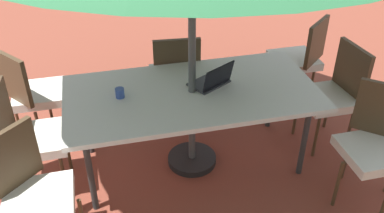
% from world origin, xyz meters
% --- Properties ---
extents(ground_plane, '(10.00, 10.00, 0.02)m').
position_xyz_m(ground_plane, '(0.00, 0.00, -0.01)').
color(ground_plane, brown).
extents(dining_table, '(2.08, 1.03, 0.76)m').
position_xyz_m(dining_table, '(0.00, 0.00, 0.71)').
color(dining_table, white).
rests_on(dining_table, ground_plane).
extents(chair_south, '(0.47, 0.48, 0.98)m').
position_xyz_m(chair_south, '(-0.01, -0.70, 0.55)').
color(chair_south, silver).
rests_on(chair_south, ground_plane).
extents(chair_southwest, '(0.58, 0.59, 0.98)m').
position_xyz_m(chair_southwest, '(-1.36, -0.74, 0.55)').
color(chair_southwest, silver).
rests_on(chair_southwest, ground_plane).
extents(chair_northwest, '(0.58, 0.59, 0.98)m').
position_xyz_m(chair_northwest, '(-1.28, 0.73, 0.55)').
color(chair_northwest, silver).
rests_on(chair_northwest, ground_plane).
extents(chair_east, '(0.48, 0.46, 0.98)m').
position_xyz_m(chair_east, '(1.33, -0.00, 0.55)').
color(chair_east, silver).
rests_on(chair_east, ground_plane).
extents(chair_west, '(0.48, 0.47, 0.98)m').
position_xyz_m(chair_west, '(-1.34, -0.02, 0.55)').
color(chair_west, silver).
rests_on(chair_west, ground_plane).
extents(chair_northeast, '(0.59, 0.59, 0.98)m').
position_xyz_m(chair_northeast, '(1.27, 0.66, 0.55)').
color(chair_northeast, silver).
rests_on(chair_northeast, ground_plane).
extents(chair_southeast, '(0.58, 0.58, 0.98)m').
position_xyz_m(chair_southeast, '(1.34, -0.68, 0.55)').
color(chair_southeast, silver).
rests_on(chair_southeast, ground_plane).
extents(laptop, '(0.40, 0.37, 0.21)m').
position_xyz_m(laptop, '(-0.19, -0.05, 0.81)').
color(laptop, '#2D2D33').
rests_on(laptop, dining_table).
extents(cup, '(0.07, 0.07, 0.08)m').
position_xyz_m(cup, '(0.58, -0.05, 0.80)').
color(cup, '#334C99').
rests_on(cup, dining_table).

